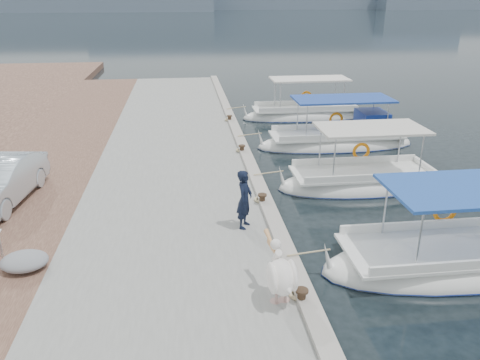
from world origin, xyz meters
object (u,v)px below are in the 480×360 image
Objects in this scene: fishing_caique_b at (453,263)px; fishing_caique_d at (338,142)px; pelican at (281,275)px; fishing_caique_c at (361,183)px; fishing_caique_e at (305,116)px; fisherman at (245,199)px.

fishing_caique_d is (0.27, 10.26, 0.06)m from fishing_caique_b.
pelican is at bearing -162.40° from fishing_caique_b.
fishing_caique_c is 8.36m from pelican.
pelican is at bearing -113.46° from fishing_caique_d.
fishing_caique_e is at bearing 73.97° from pelican.
fishing_caique_c is at bearing -97.87° from fishing_caique_d.
fishing_caique_d is 5.27m from fishing_caique_e.
fishing_caique_e is (0.45, 10.08, -0.00)m from fishing_caique_c.
pelican is at bearing -122.51° from fishing_caique_c.
fishing_caique_d reaches higher than pelican.
fishing_caique_b is 10.27m from fishing_caique_d.
fisherman is at bearing 95.12° from pelican.
fishing_caique_b and fishing_caique_d have the same top height.
fishing_caique_d is 4.37× the size of fisherman.
fishing_caique_b reaches higher than fisherman.
fishing_caique_c reaches higher than pelican.
pelican is at bearing -106.03° from fishing_caique_e.
fishing_caique_e is 4.34× the size of pelican.
fishing_caique_b is at bearing -90.20° from fishing_caique_e.
fisherman is (-5.21, -13.61, 1.21)m from fishing_caique_e.
fishing_caique_c is (-0.39, 5.45, 0.00)m from fishing_caique_b.
fishing_caique_d reaches higher than fisherman.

